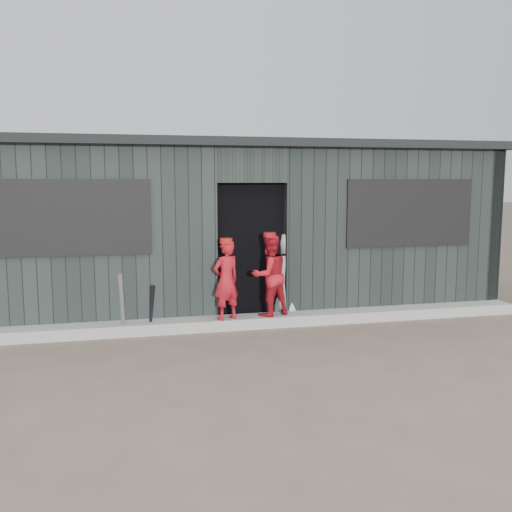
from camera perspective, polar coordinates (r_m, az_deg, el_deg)
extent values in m
plane|color=brown|center=(6.37, 3.79, -11.08)|extent=(80.00, 80.00, 0.00)
cube|color=#9D9E98|center=(8.04, -0.03, -6.53)|extent=(8.00, 0.36, 0.15)
cone|color=gray|center=(7.60, -13.22, -4.80)|extent=(0.12, 0.26, 0.87)
cone|color=gray|center=(7.65, -13.26, -4.93)|extent=(0.08, 0.22, 0.81)
cone|color=black|center=(7.71, -10.41, -5.24)|extent=(0.12, 0.32, 0.68)
imported|color=#B31621|center=(7.73, -2.99, -2.41)|extent=(0.47, 0.40, 1.09)
imported|color=red|center=(7.95, 1.35, -1.92)|extent=(0.67, 0.59, 1.15)
imported|color=silver|center=(8.41, 3.33, -1.94)|extent=(0.65, 0.44, 1.29)
cube|color=black|center=(9.47, -2.36, 2.53)|extent=(7.60, 2.70, 2.20)
cube|color=#29302E|center=(7.92, -16.58, 1.58)|extent=(3.50, 0.20, 2.50)
cube|color=#252C29|center=(8.87, 13.84, 2.29)|extent=(3.50, 0.20, 2.50)
cube|color=#282F2C|center=(8.07, -0.49, 9.11)|extent=(1.00, 0.20, 0.50)
cube|color=#28302D|center=(10.90, 18.24, 3.08)|extent=(0.20, 3.00, 2.50)
cube|color=#272F2D|center=(10.84, -3.77, 3.43)|extent=(8.00, 0.20, 2.50)
cube|color=black|center=(9.45, -2.41, 10.77)|extent=(8.30, 3.30, 0.12)
cube|color=black|center=(7.78, -17.82, 3.65)|extent=(2.00, 0.04, 1.00)
cube|color=black|center=(8.82, 15.13, 4.17)|extent=(2.00, 0.04, 1.00)
cube|color=black|center=(8.60, -3.51, 3.01)|extent=(0.19, 0.19, 0.84)
cube|color=black|center=(8.75, -0.93, 2.77)|extent=(0.24, 0.20, 0.91)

